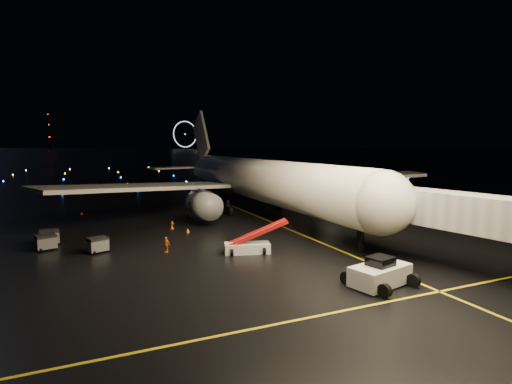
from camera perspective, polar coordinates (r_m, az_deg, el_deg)
ground at (r=330.36m, az=-21.70°, el=4.62°), size 2000.00×2000.00×0.00m
lane_centre at (r=51.69m, az=3.57°, el=-4.87°), size 0.25×80.00×0.02m
lane_cross at (r=23.43m, az=-6.21°, el=-19.91°), size 60.00×0.25×0.02m
airliner at (r=61.88m, az=-0.91°, el=5.13°), size 62.63×59.68×17.24m
pushback_tug at (r=31.70m, az=17.31°, el=-10.75°), size 5.12×3.47×2.23m
belt_loader at (r=38.89m, az=-1.26°, el=-6.48°), size 6.64×3.46×3.11m
crew_c at (r=40.20m, az=-12.73°, el=-7.34°), size 0.88×0.94×1.56m
safety_cone_0 at (r=51.06m, az=-11.91°, el=-4.88°), size 0.53×0.53×0.49m
safety_cone_1 at (r=53.99m, az=-11.88°, el=-4.23°), size 0.49×0.49×0.52m
safety_cone_2 at (r=48.56m, az=-9.73°, el=-5.41°), size 0.64×0.64×0.55m
safety_cone_3 at (r=64.91m, az=-23.65°, el=-2.79°), size 0.62×0.62×0.53m
ferris_wheel at (r=771.71m, az=-10.09°, el=7.98°), size 49.33×16.80×52.00m
radio_mast at (r=771.85m, az=-27.46°, el=7.76°), size 1.80×1.80×64.00m
taxiway_lights at (r=136.85m, az=-18.85°, el=2.21°), size 164.00×92.00×0.36m
baggage_cart_0 at (r=45.26m, az=-27.80°, el=-6.39°), size 2.12×1.76×1.54m
baggage_cart_1 at (r=42.16m, az=-21.68°, el=-7.04°), size 2.10×1.81×1.50m
baggage_cart_2 at (r=47.44m, az=-27.40°, el=-5.74°), size 1.97×1.43×1.61m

